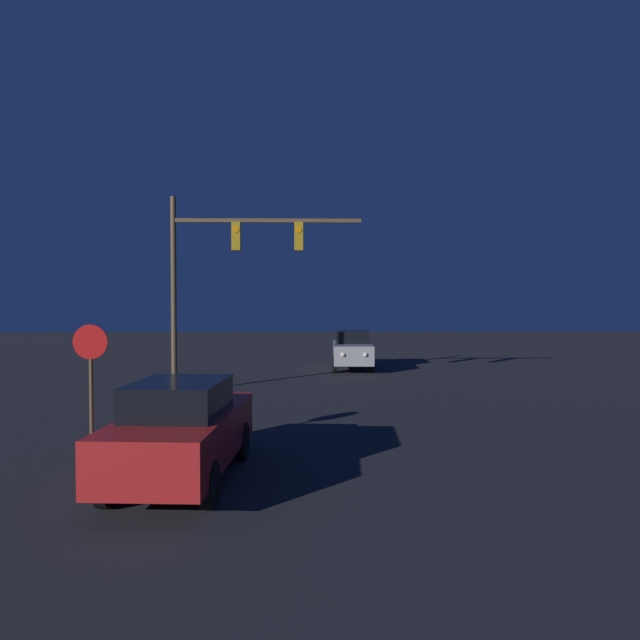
{
  "coord_description": "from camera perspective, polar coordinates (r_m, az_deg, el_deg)",
  "views": [
    {
      "loc": [
        -0.3,
        -0.47,
        2.96
      ],
      "look_at": [
        0.0,
        14.7,
        2.5
      ],
      "focal_mm": 35.0,
      "sensor_mm": 36.0,
      "label": 1
    }
  ],
  "objects": [
    {
      "name": "traffic_signal_mast",
      "position": [
        20.33,
        -8.83,
        5.35
      ],
      "size": [
        6.12,
        0.3,
        6.31
      ],
      "color": "brown",
      "rests_on": "ground_plane"
    },
    {
      "name": "car_far",
      "position": [
        27.28,
        2.94,
        -2.71
      ],
      "size": [
        1.78,
        4.62,
        1.68
      ],
      "rotation": [
        0.0,
        0.0,
        3.11
      ],
      "color": "#99999E",
      "rests_on": "ground_plane"
    },
    {
      "name": "car_near",
      "position": [
        10.62,
        -12.49,
        -9.74
      ],
      "size": [
        1.89,
        4.65,
        1.68
      ],
      "rotation": [
        0.0,
        0.0,
        -0.06
      ],
      "color": "#B21E1E",
      "rests_on": "ground_plane"
    },
    {
      "name": "stop_sign",
      "position": [
        11.73,
        -20.21,
        -4.38
      ],
      "size": [
        0.61,
        0.07,
        2.55
      ],
      "color": "brown",
      "rests_on": "ground_plane"
    }
  ]
}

